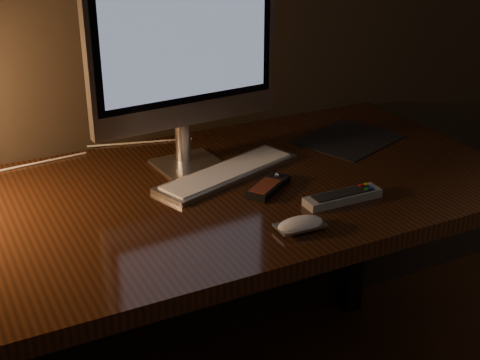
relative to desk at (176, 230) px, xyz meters
name	(u,v)px	position (x,y,z in m)	size (l,w,h in m)	color
desk	(176,230)	(0.00, 0.00, 0.00)	(1.60, 0.75, 0.75)	black
monitor	(185,48)	(0.07, 0.08, 0.43)	(0.48, 0.15, 0.51)	silver
keyboard	(228,172)	(0.13, -0.02, 0.14)	(0.39, 0.11, 0.01)	silver
mousepad	(349,139)	(0.54, 0.05, 0.13)	(0.26, 0.21, 0.00)	black
mouse	(300,226)	(0.14, -0.34, 0.14)	(0.10, 0.05, 0.02)	white
media_remote	(268,186)	(0.18, -0.14, 0.14)	(0.14, 0.12, 0.03)	black
tv_remote	(343,197)	(0.30, -0.27, 0.14)	(0.19, 0.05, 0.02)	gray
cable	(87,155)	(-0.14, 0.26, 0.13)	(0.01, 0.01, 0.59)	white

